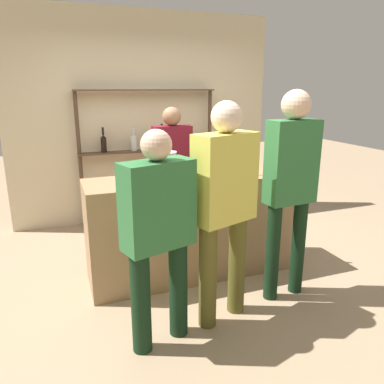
{
  "coord_description": "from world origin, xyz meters",
  "views": [
    {
      "loc": [
        -1.21,
        -3.25,
        1.83
      ],
      "look_at": [
        0.0,
        0.0,
        0.85
      ],
      "focal_mm": 35.0,
      "sensor_mm": 36.0,
      "label": 1
    }
  ],
  "objects_px": {
    "counter_bottle_2": "(200,164)",
    "ice_bucket": "(165,164)",
    "customer_center": "(224,199)",
    "customer_right": "(291,179)",
    "counter_bottle_1": "(270,158)",
    "customer_left": "(158,227)",
    "server_behind_counter": "(172,165)",
    "counter_bottle_0": "(243,163)",
    "wine_glass": "(218,161)"
  },
  "relations": [
    {
      "from": "customer_left",
      "to": "wine_glass",
      "type": "bearing_deg",
      "value": -58.55
    },
    {
      "from": "wine_glass",
      "to": "customer_left",
      "type": "relative_size",
      "value": 0.11
    },
    {
      "from": "counter_bottle_2",
      "to": "customer_center",
      "type": "xyz_separation_m",
      "value": [
        -0.08,
        -0.7,
        -0.13
      ]
    },
    {
      "from": "customer_right",
      "to": "customer_center",
      "type": "distance_m",
      "value": 0.69
    },
    {
      "from": "counter_bottle_0",
      "to": "counter_bottle_2",
      "type": "bearing_deg",
      "value": -178.09
    },
    {
      "from": "ice_bucket",
      "to": "customer_left",
      "type": "xyz_separation_m",
      "value": [
        -0.35,
        -1.01,
        -0.22
      ]
    },
    {
      "from": "ice_bucket",
      "to": "counter_bottle_1",
      "type": "bearing_deg",
      "value": -6.88
    },
    {
      "from": "counter_bottle_0",
      "to": "counter_bottle_2",
      "type": "relative_size",
      "value": 0.82
    },
    {
      "from": "ice_bucket",
      "to": "server_behind_counter",
      "type": "bearing_deg",
      "value": 68.05
    },
    {
      "from": "wine_glass",
      "to": "ice_bucket",
      "type": "relative_size",
      "value": 0.69
    },
    {
      "from": "counter_bottle_0",
      "to": "counter_bottle_1",
      "type": "relative_size",
      "value": 0.83
    },
    {
      "from": "counter_bottle_0",
      "to": "wine_glass",
      "type": "distance_m",
      "value": 0.24
    },
    {
      "from": "customer_center",
      "to": "server_behind_counter",
      "type": "relative_size",
      "value": 1.08
    },
    {
      "from": "customer_right",
      "to": "server_behind_counter",
      "type": "height_order",
      "value": "customer_right"
    },
    {
      "from": "customer_left",
      "to": "customer_right",
      "type": "bearing_deg",
      "value": -95.1
    },
    {
      "from": "counter_bottle_2",
      "to": "customer_right",
      "type": "xyz_separation_m",
      "value": [
        0.59,
        -0.57,
        -0.07
      ]
    },
    {
      "from": "customer_left",
      "to": "server_behind_counter",
      "type": "distance_m",
      "value": 1.9
    },
    {
      "from": "counter_bottle_1",
      "to": "counter_bottle_2",
      "type": "xyz_separation_m",
      "value": [
        -0.79,
        -0.07,
        0.01
      ]
    },
    {
      "from": "counter_bottle_1",
      "to": "customer_right",
      "type": "height_order",
      "value": "customer_right"
    },
    {
      "from": "counter_bottle_1",
      "to": "wine_glass",
      "type": "distance_m",
      "value": 0.54
    },
    {
      "from": "counter_bottle_0",
      "to": "ice_bucket",
      "type": "bearing_deg",
      "value": 165.61
    },
    {
      "from": "customer_left",
      "to": "server_behind_counter",
      "type": "height_order",
      "value": "server_behind_counter"
    },
    {
      "from": "customer_left",
      "to": "ice_bucket",
      "type": "bearing_deg",
      "value": -35.73
    },
    {
      "from": "ice_bucket",
      "to": "customer_right",
      "type": "distance_m",
      "value": 1.16
    },
    {
      "from": "customer_right",
      "to": "server_behind_counter",
      "type": "relative_size",
      "value": 1.12
    },
    {
      "from": "ice_bucket",
      "to": "customer_right",
      "type": "relative_size",
      "value": 0.13
    },
    {
      "from": "counter_bottle_2",
      "to": "customer_right",
      "type": "bearing_deg",
      "value": -43.73
    },
    {
      "from": "customer_right",
      "to": "wine_glass",
      "type": "bearing_deg",
      "value": 20.47
    },
    {
      "from": "ice_bucket",
      "to": "customer_right",
      "type": "bearing_deg",
      "value": -41.54
    },
    {
      "from": "customer_right",
      "to": "customer_left",
      "type": "relative_size",
      "value": 1.15
    },
    {
      "from": "counter_bottle_2",
      "to": "customer_center",
      "type": "bearing_deg",
      "value": -96.28
    },
    {
      "from": "counter_bottle_2",
      "to": "ice_bucket",
      "type": "relative_size",
      "value": 1.51
    },
    {
      "from": "customer_left",
      "to": "customer_center",
      "type": "xyz_separation_m",
      "value": [
        0.55,
        0.12,
        0.11
      ]
    },
    {
      "from": "counter_bottle_2",
      "to": "counter_bottle_0",
      "type": "bearing_deg",
      "value": 1.91
    },
    {
      "from": "customer_right",
      "to": "customer_left",
      "type": "distance_m",
      "value": 1.26
    },
    {
      "from": "counter_bottle_2",
      "to": "customer_center",
      "type": "distance_m",
      "value": 0.71
    },
    {
      "from": "customer_center",
      "to": "counter_bottle_0",
      "type": "bearing_deg",
      "value": -55.05
    },
    {
      "from": "wine_glass",
      "to": "customer_left",
      "type": "xyz_separation_m",
      "value": [
        -0.89,
        -0.98,
        -0.22
      ]
    },
    {
      "from": "counter_bottle_0",
      "to": "server_behind_counter",
      "type": "relative_size",
      "value": 0.18
    },
    {
      "from": "counter_bottle_2",
      "to": "wine_glass",
      "type": "height_order",
      "value": "counter_bottle_2"
    },
    {
      "from": "ice_bucket",
      "to": "customer_right",
      "type": "xyz_separation_m",
      "value": [
        0.87,
        -0.77,
        -0.04
      ]
    },
    {
      "from": "counter_bottle_2",
      "to": "wine_glass",
      "type": "distance_m",
      "value": 0.31
    },
    {
      "from": "customer_right",
      "to": "counter_bottle_1",
      "type": "bearing_deg",
      "value": -20.94
    },
    {
      "from": "counter_bottle_1",
      "to": "counter_bottle_2",
      "type": "relative_size",
      "value": 0.98
    },
    {
      "from": "counter_bottle_2",
      "to": "wine_glass",
      "type": "bearing_deg",
      "value": 32.95
    },
    {
      "from": "counter_bottle_0",
      "to": "customer_left",
      "type": "distance_m",
      "value": 1.37
    },
    {
      "from": "customer_left",
      "to": "customer_center",
      "type": "height_order",
      "value": "customer_center"
    },
    {
      "from": "counter_bottle_2",
      "to": "ice_bucket",
      "type": "distance_m",
      "value": 0.34
    },
    {
      "from": "wine_glass",
      "to": "customer_right",
      "type": "distance_m",
      "value": 0.81
    },
    {
      "from": "counter_bottle_1",
      "to": "customer_left",
      "type": "relative_size",
      "value": 0.23
    }
  ]
}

